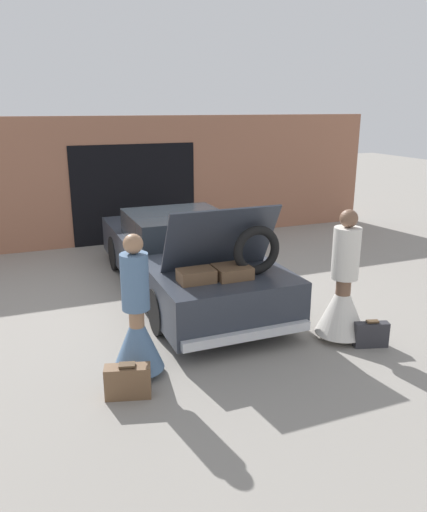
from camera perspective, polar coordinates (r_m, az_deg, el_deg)
name	(u,v)px	position (r m, az deg, el deg)	size (l,w,h in m)	color
ground_plane	(184,290)	(8.51, -3.40, -3.87)	(40.00, 40.00, 0.00)	gray
garage_wall_back	(134,181)	(11.44, -9.11, 8.49)	(12.00, 0.14, 2.80)	#9E664C
car	(183,257)	(8.32, -3.46, -0.06)	(1.86, 5.04, 1.75)	#2D333D
person_left	(137,326)	(5.77, -8.74, -7.95)	(0.59, 0.59, 1.68)	#997051
person_right	(343,295)	(6.77, 14.56, -4.29)	(0.67, 0.67, 1.76)	brown
suitcase_beside_left_person	(128,381)	(5.55, -9.76, -13.94)	(0.52, 0.31, 0.39)	brown
suitcase_beside_right_person	(371,334)	(6.82, 17.58, -8.54)	(0.46, 0.24, 0.36)	#2D2D33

